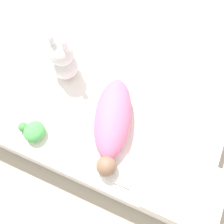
% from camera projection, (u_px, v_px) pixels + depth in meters
% --- Properties ---
extents(ground_plane, '(12.00, 12.00, 0.00)m').
position_uv_depth(ground_plane, '(111.00, 123.00, 1.69)').
color(ground_plane, '#B2A893').
extents(bed_mattress, '(1.27, 0.85, 0.23)m').
position_uv_depth(bed_mattress, '(111.00, 116.00, 1.59)').
color(bed_mattress, white).
rests_on(bed_mattress, ground_plane).
extents(burp_cloth, '(0.17, 0.16, 0.02)m').
position_uv_depth(burp_cloth, '(119.00, 168.00, 1.34)').
color(burp_cloth, white).
rests_on(burp_cloth, bed_mattress).
extents(swaddled_baby, '(0.31, 0.54, 0.15)m').
position_uv_depth(swaddled_baby, '(112.00, 121.00, 1.37)').
color(swaddled_baby, pink).
rests_on(swaddled_baby, bed_mattress).
extents(pillow, '(0.35, 0.32, 0.08)m').
position_uv_depth(pillow, '(185.00, 190.00, 1.27)').
color(pillow, white).
rests_on(pillow, bed_mattress).
extents(bunny_plush, '(0.16, 0.16, 0.32)m').
position_uv_depth(bunny_plush, '(63.00, 61.00, 1.45)').
color(bunny_plush, white).
rests_on(bunny_plush, bed_mattress).
extents(turtle_plush, '(0.15, 0.12, 0.08)m').
position_uv_depth(turtle_plush, '(33.00, 131.00, 1.39)').
color(turtle_plush, '#51B756').
rests_on(turtle_plush, bed_mattress).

